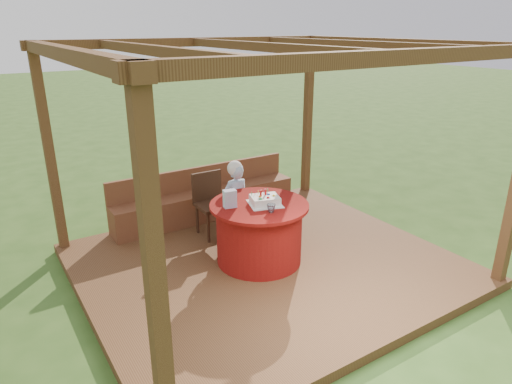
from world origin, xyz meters
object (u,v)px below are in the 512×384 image
elderly_woman (235,200)px  gift_bag (230,199)px  chair (211,200)px  drinking_glass (271,208)px  table (259,232)px  bench (206,201)px  birthday_cake (265,200)px

elderly_woman → gift_bag: bearing=-125.2°
chair → drinking_glass: (0.10, -1.39, 0.33)m
elderly_woman → drinking_glass: elderly_woman is taller
chair → gift_bag: (-0.24, -0.98, 0.39)m
table → gift_bag: gift_bag is taller
elderly_woman → chair: bearing=115.2°
table → elderly_woman: size_ratio=1.06×
gift_bag → table: bearing=-4.1°
chair → elderly_woman: bearing=-64.8°
bench → chair: bearing=-108.8°
chair → birthday_cake: size_ratio=1.86×
elderly_woman → table: bearing=-94.8°
bench → drinking_glass: (-0.10, -1.95, 0.58)m
elderly_woman → gift_bag: size_ratio=5.32×
bench → gift_bag: (-0.43, -1.55, 0.64)m
gift_bag → bench: bearing=86.2°
chair → birthday_cake: bearing=-81.0°
chair → elderly_woman: 0.44m
birthday_cake → drinking_glass: size_ratio=4.64×
drinking_glass → bench: bearing=87.2°
bench → table: size_ratio=2.41×
chair → elderly_woman: elderly_woman is taller
table → elderly_woman: elderly_woman is taller
table → drinking_glass: size_ratio=11.81×
chair → table: bearing=-83.5°
bench → elderly_woman: size_ratio=2.57×
chair → elderly_woman: size_ratio=0.78×
gift_bag → drinking_glass: size_ratio=2.09×
bench → drinking_glass: 2.04m
bench → elderly_woman: bearing=-90.6°
gift_bag → drinking_glass: gift_bag is taller
gift_bag → drinking_glass: 0.53m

